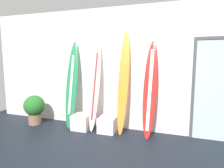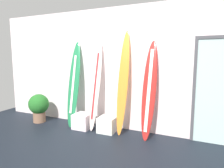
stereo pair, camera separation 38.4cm
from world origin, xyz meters
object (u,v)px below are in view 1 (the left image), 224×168
at_px(surfboard_sunset, 123,83).
at_px(display_block_center, 108,125).
at_px(display_block_left, 82,122).
at_px(surfboard_emerald, 72,85).
at_px(glass_door, 221,88).
at_px(potted_plant, 34,108).
at_px(surfboard_crimson, 150,90).
at_px(surfboard_ivory, 95,86).

bearing_deg(surfboard_sunset, display_block_center, -162.66).
height_order(surfboard_sunset, display_block_center, surfboard_sunset).
height_order(surfboard_sunset, display_block_left, surfboard_sunset).
xyz_separation_m(surfboard_emerald, glass_door, (3.21, 0.25, 0.04)).
bearing_deg(potted_plant, display_block_left, 3.72).
bearing_deg(potted_plant, surfboard_emerald, 10.72).
distance_m(surfboard_emerald, display_block_center, 1.27).
bearing_deg(surfboard_emerald, surfboard_sunset, 1.44).
distance_m(surfboard_crimson, display_block_center, 1.24).
bearing_deg(display_block_left, surfboard_sunset, 7.92).
distance_m(surfboard_ivory, surfboard_sunset, 0.67).
distance_m(surfboard_sunset, display_block_left, 1.37).
bearing_deg(surfboard_crimson, surfboard_ivory, 179.60).
relative_size(surfboard_emerald, surfboard_ivory, 1.00).
distance_m(surfboard_crimson, glass_door, 1.37).
xyz_separation_m(display_block_left, glass_door, (2.90, 0.36, 0.90)).
height_order(surfboard_emerald, display_block_left, surfboard_emerald).
xyz_separation_m(surfboard_ivory, surfboard_sunset, (0.67, 0.03, 0.11)).
height_order(display_block_left, display_block_center, display_block_left).
xyz_separation_m(surfboard_sunset, surfboard_crimson, (0.59, -0.04, -0.13)).
xyz_separation_m(surfboard_sunset, display_block_left, (-0.97, -0.13, -0.96)).
bearing_deg(surfboard_emerald, glass_door, 4.54).
bearing_deg(surfboard_sunset, glass_door, 6.57).
distance_m(surfboard_sunset, surfboard_crimson, 0.61).
height_order(surfboard_sunset, potted_plant, surfboard_sunset).
xyz_separation_m(display_block_left, display_block_center, (0.64, 0.03, -0.00)).
bearing_deg(display_block_center, surfboard_ivory, 166.93).
bearing_deg(surfboard_emerald, display_block_center, -4.39).
xyz_separation_m(display_block_center, potted_plant, (-1.92, -0.11, 0.25)).
height_order(surfboard_emerald, display_block_center, surfboard_emerald).
relative_size(surfboard_ivory, display_block_left, 5.04).
xyz_separation_m(surfboard_sunset, display_block_center, (-0.33, -0.10, -0.96)).
bearing_deg(display_block_left, surfboard_emerald, 161.23).
bearing_deg(surfboard_crimson, surfboard_emerald, 179.89).
relative_size(surfboard_sunset, display_block_center, 5.78).
bearing_deg(surfboard_ivory, surfboard_emerald, -179.51).
bearing_deg(glass_door, potted_plant, -173.99).
distance_m(surfboard_sunset, glass_door, 1.95).
bearing_deg(surfboard_ivory, surfboard_sunset, 2.29).
height_order(surfboard_ivory, surfboard_sunset, surfboard_sunset).
xyz_separation_m(surfboard_emerald, display_block_center, (0.94, -0.07, -0.86)).
relative_size(surfboard_ivory, surfboard_crimson, 1.01).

